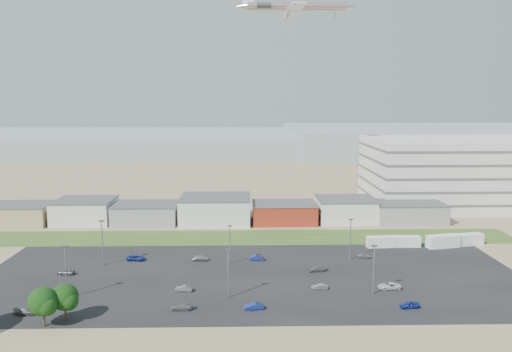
{
  "coord_description": "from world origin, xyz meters",
  "views": [
    {
      "loc": [
        3.5,
        -85.97,
        38.48
      ],
      "look_at": [
        5.91,
        22.0,
        22.21
      ],
      "focal_mm": 35.0,
      "sensor_mm": 36.0,
      "label": 1
    }
  ],
  "objects_px": {
    "parked_car_4": "(184,288)",
    "parked_car_11": "(257,258)",
    "parked_car_1": "(320,287)",
    "parked_car_6": "(200,258)",
    "parked_car_13": "(254,306)",
    "airliner": "(297,7)",
    "box_trailer_a": "(381,242)",
    "parked_car_9": "(136,258)",
    "parked_car_5": "(66,272)",
    "parked_car_12": "(317,269)",
    "parked_car_8": "(364,256)",
    "parked_car_10": "(26,311)",
    "parked_car_2": "(409,305)",
    "parked_car_3": "(182,307)",
    "parked_car_0": "(389,286)"
  },
  "relations": [
    {
      "from": "parked_car_4",
      "to": "parked_car_11",
      "type": "bearing_deg",
      "value": 147.86
    },
    {
      "from": "parked_car_1",
      "to": "parked_car_6",
      "type": "xyz_separation_m",
      "value": [
        -26.23,
        19.34,
        0.05
      ]
    },
    {
      "from": "parked_car_13",
      "to": "airliner",
      "type": "bearing_deg",
      "value": 163.93
    },
    {
      "from": "box_trailer_a",
      "to": "parked_car_9",
      "type": "height_order",
      "value": "box_trailer_a"
    },
    {
      "from": "parked_car_5",
      "to": "parked_car_1",
      "type": "bearing_deg",
      "value": 84.11
    },
    {
      "from": "parked_car_5",
      "to": "parked_car_11",
      "type": "distance_m",
      "value": 44.05
    },
    {
      "from": "airliner",
      "to": "parked_car_12",
      "type": "bearing_deg",
      "value": -92.64
    },
    {
      "from": "parked_car_1",
      "to": "parked_car_5",
      "type": "relative_size",
      "value": 0.87
    },
    {
      "from": "parked_car_1",
      "to": "parked_car_9",
      "type": "bearing_deg",
      "value": -115.01
    },
    {
      "from": "parked_car_8",
      "to": "parked_car_10",
      "type": "xyz_separation_m",
      "value": [
        -69.57,
        -31.49,
        0.05
      ]
    },
    {
      "from": "parked_car_2",
      "to": "parked_car_13",
      "type": "height_order",
      "value": "parked_car_2"
    },
    {
      "from": "parked_car_11",
      "to": "parked_car_3",
      "type": "bearing_deg",
      "value": 155.5
    },
    {
      "from": "parked_car_6",
      "to": "parked_car_10",
      "type": "distance_m",
      "value": 42.02
    },
    {
      "from": "parked_car_1",
      "to": "parked_car_2",
      "type": "bearing_deg",
      "value": 58.31
    },
    {
      "from": "parked_car_0",
      "to": "parked_car_12",
      "type": "bearing_deg",
      "value": -131.49
    },
    {
      "from": "parked_car_2",
      "to": "parked_car_6",
      "type": "distance_m",
      "value": 50.84
    },
    {
      "from": "box_trailer_a",
      "to": "airliner",
      "type": "relative_size",
      "value": 0.18
    },
    {
      "from": "parked_car_5",
      "to": "parked_car_11",
      "type": "relative_size",
      "value": 1.05
    },
    {
      "from": "parked_car_2",
      "to": "parked_car_8",
      "type": "bearing_deg",
      "value": 176.79
    },
    {
      "from": "parked_car_5",
      "to": "parked_car_10",
      "type": "xyz_separation_m",
      "value": [
        0.16,
        -21.01,
        -0.04
      ]
    },
    {
      "from": "parked_car_0",
      "to": "parked_car_3",
      "type": "height_order",
      "value": "parked_car_0"
    },
    {
      "from": "parked_car_4",
      "to": "parked_car_13",
      "type": "distance_m",
      "value": 16.93
    },
    {
      "from": "parked_car_2",
      "to": "parked_car_6",
      "type": "height_order",
      "value": "parked_car_2"
    },
    {
      "from": "airliner",
      "to": "parked_car_9",
      "type": "xyz_separation_m",
      "value": [
        -44.34,
        -57.08,
        -69.38
      ]
    },
    {
      "from": "parked_car_13",
      "to": "parked_car_5",
      "type": "bearing_deg",
      "value": -120.85
    },
    {
      "from": "parked_car_5",
      "to": "parked_car_9",
      "type": "xyz_separation_m",
      "value": [
        13.6,
        9.76,
        -0.03
      ]
    },
    {
      "from": "parked_car_3",
      "to": "parked_car_6",
      "type": "relative_size",
      "value": 0.98
    },
    {
      "from": "parked_car_2",
      "to": "parked_car_10",
      "type": "bearing_deg",
      "value": -94.73
    },
    {
      "from": "parked_car_11",
      "to": "parked_car_12",
      "type": "height_order",
      "value": "parked_car_11"
    },
    {
      "from": "box_trailer_a",
      "to": "parked_car_4",
      "type": "xyz_separation_m",
      "value": [
        -48.73,
        -30.13,
        -0.84
      ]
    },
    {
      "from": "airliner",
      "to": "parked_car_8",
      "type": "height_order",
      "value": "airliner"
    },
    {
      "from": "airliner",
      "to": "parked_car_12",
      "type": "relative_size",
      "value": 10.24
    },
    {
      "from": "parked_car_3",
      "to": "parked_car_6",
      "type": "bearing_deg",
      "value": 178.41
    },
    {
      "from": "parked_car_1",
      "to": "parked_car_2",
      "type": "height_order",
      "value": "parked_car_2"
    },
    {
      "from": "parked_car_12",
      "to": "parked_car_6",
      "type": "bearing_deg",
      "value": -114.56
    },
    {
      "from": "parked_car_2",
      "to": "parked_car_9",
      "type": "xyz_separation_m",
      "value": [
        -57.46,
        29.55,
        -0.01
      ]
    },
    {
      "from": "airliner",
      "to": "parked_car_3",
      "type": "relative_size",
      "value": 10.27
    },
    {
      "from": "parked_car_1",
      "to": "parked_car_13",
      "type": "height_order",
      "value": "parked_car_13"
    },
    {
      "from": "parked_car_1",
      "to": "parked_car_8",
      "type": "height_order",
      "value": "parked_car_8"
    },
    {
      "from": "parked_car_4",
      "to": "parked_car_5",
      "type": "relative_size",
      "value": 0.94
    },
    {
      "from": "airliner",
      "to": "parked_car_5",
      "type": "distance_m",
      "value": 112.4
    },
    {
      "from": "parked_car_0",
      "to": "parked_car_13",
      "type": "bearing_deg",
      "value": -73.12
    },
    {
      "from": "parked_car_10",
      "to": "parked_car_13",
      "type": "bearing_deg",
      "value": -82.03
    },
    {
      "from": "parked_car_4",
      "to": "parked_car_10",
      "type": "xyz_separation_m",
      "value": [
        -27.5,
        -10.53,
        0.02
      ]
    },
    {
      "from": "parked_car_10",
      "to": "parked_car_12",
      "type": "height_order",
      "value": "parked_car_10"
    },
    {
      "from": "parked_car_8",
      "to": "parked_car_0",
      "type": "bearing_deg",
      "value": -171.29
    },
    {
      "from": "parked_car_6",
      "to": "parked_car_0",
      "type": "bearing_deg",
      "value": -114.1
    },
    {
      "from": "parked_car_4",
      "to": "parked_car_9",
      "type": "height_order",
      "value": "parked_car_9"
    },
    {
      "from": "parked_car_9",
      "to": "parked_car_13",
      "type": "xyz_separation_m",
      "value": [
        28.2,
        -29.55,
        -0.02
      ]
    },
    {
      "from": "parked_car_8",
      "to": "parked_car_9",
      "type": "xyz_separation_m",
      "value": [
        -56.13,
        -0.72,
        0.06
      ]
    }
  ]
}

